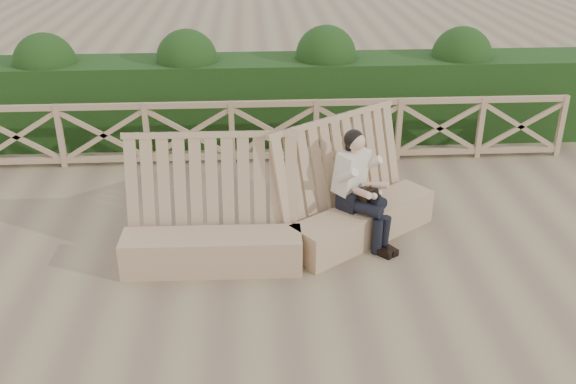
{
  "coord_description": "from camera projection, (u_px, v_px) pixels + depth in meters",
  "views": [
    {
      "loc": [
        -0.37,
        -6.76,
        4.35
      ],
      "look_at": [
        0.06,
        0.4,
        0.9
      ],
      "focal_mm": 40.0,
      "sensor_mm": 36.0,
      "label": 1
    }
  ],
  "objects": [
    {
      "name": "bench",
      "position": [
        289.0,
        223.0,
        8.28
      ],
      "size": [
        4.15,
        1.95,
        1.61
      ],
      "rotation": [
        0.0,
        0.0,
        0.37
      ],
      "color": "#967956",
      "rests_on": "ground"
    },
    {
      "name": "hedge",
      "position": [
        271.0,
        99.0,
        11.89
      ],
      "size": [
        12.0,
        1.2,
        1.5
      ],
      "primitive_type": "cube",
      "color": "black",
      "rests_on": "ground"
    },
    {
      "name": "guardrail",
      "position": [
        274.0,
        132.0,
        10.89
      ],
      "size": [
        10.1,
        0.09,
        1.1
      ],
      "color": "#886C4F",
      "rests_on": "ground"
    },
    {
      "name": "woman",
      "position": [
        359.0,
        185.0,
        8.33
      ],
      "size": [
        0.87,
        0.93,
        1.56
      ],
      "rotation": [
        0.0,
        0.0,
        0.79
      ],
      "color": "black",
      "rests_on": "ground"
    },
    {
      "name": "ground",
      "position": [
        285.0,
        271.0,
        7.99
      ],
      "size": [
        60.0,
        60.0,
        0.0
      ],
      "primitive_type": "plane",
      "color": "brown",
      "rests_on": "ground"
    }
  ]
}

